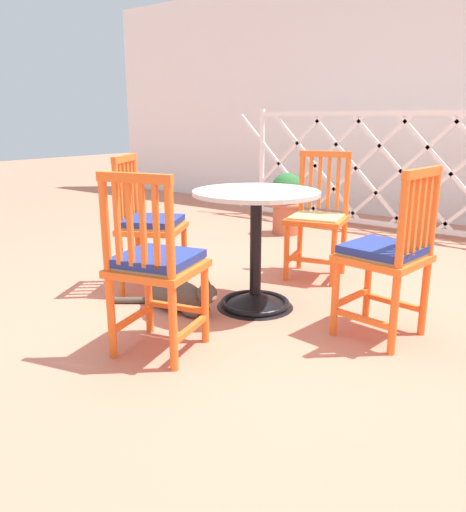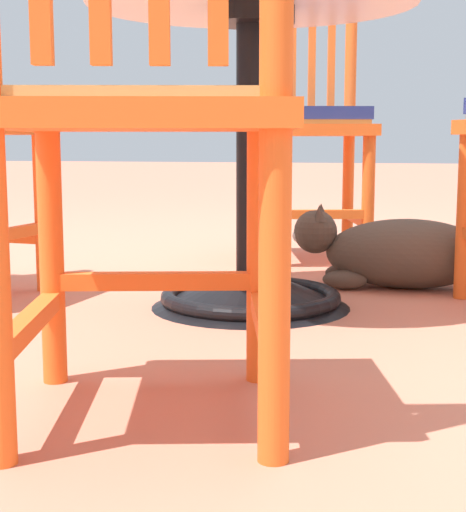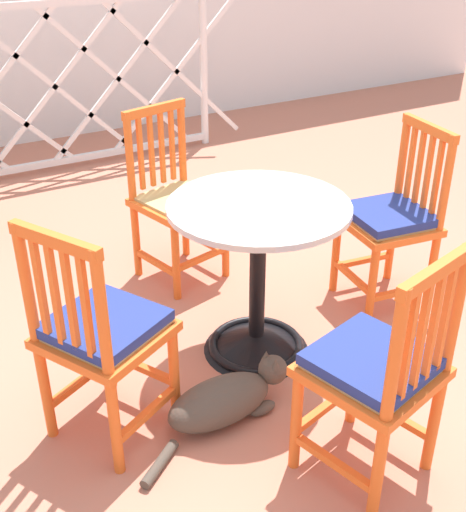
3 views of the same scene
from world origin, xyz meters
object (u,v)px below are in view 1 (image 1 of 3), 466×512
orange_chair_by_planter (149,226)px  orange_chair_facing_out (318,219)px  cafe_table (255,263)px  tabby_cat (180,296)px  orange_chair_at_corner (387,256)px  orange_chair_near_fence (156,266)px  terracotta_planter (287,202)px

orange_chair_by_planter → orange_chair_facing_out: bearing=52.3°
cafe_table → tabby_cat: bearing=-135.2°
orange_chair_at_corner → orange_chair_facing_out: 1.10m
orange_chair_facing_out → tabby_cat: (-0.33, -1.14, -0.34)m
orange_chair_by_planter → orange_chair_near_fence: 0.97m
orange_chair_facing_out → terracotta_planter: (-0.93, 1.11, -0.11)m
tabby_cat → terracotta_planter: 2.34m
orange_chair_near_fence → tabby_cat: bearing=122.0°
orange_chair_near_fence → terracotta_planter: (-0.90, 2.72, -0.12)m
orange_chair_at_corner → orange_chair_by_planter: 1.56m
orange_chair_by_planter → tabby_cat: bearing=-22.2°
orange_chair_at_corner → orange_chair_by_planter: (-1.55, -0.21, 0.00)m
orange_chair_facing_out → terracotta_planter: 1.45m
orange_chair_by_planter → orange_chair_at_corner: bearing=7.7°
orange_chair_at_corner → terracotta_planter: orange_chair_at_corner is taller
terracotta_planter → orange_chair_at_corner: bearing=-47.1°
cafe_table → tabby_cat: (-0.33, -0.33, -0.19)m
cafe_table → orange_chair_facing_out: orange_chair_facing_out is taller
orange_chair_facing_out → orange_chair_at_corner: bearing=-43.4°
orange_chair_near_fence → orange_chair_at_corner: bearing=46.1°
cafe_table → orange_chair_at_corner: orange_chair_at_corner is taller
orange_chair_at_corner → orange_chair_near_fence: bearing=-133.9°
cafe_table → orange_chair_near_fence: orange_chair_near_fence is taller
orange_chair_by_planter → tabby_cat: size_ratio=1.26×
orange_chair_by_planter → tabby_cat: 0.58m
cafe_table → orange_chair_at_corner: 0.81m
orange_chair_by_planter → terracotta_planter: (-0.18, 2.07, -0.12)m
orange_chair_facing_out → tabby_cat: bearing=-105.9°
orange_chair_at_corner → terracotta_planter: 2.54m
orange_chair_facing_out → cafe_table: bearing=-89.5°
cafe_table → orange_chair_facing_out: size_ratio=0.83×
tabby_cat → terracotta_planter: terracotta_planter is taller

